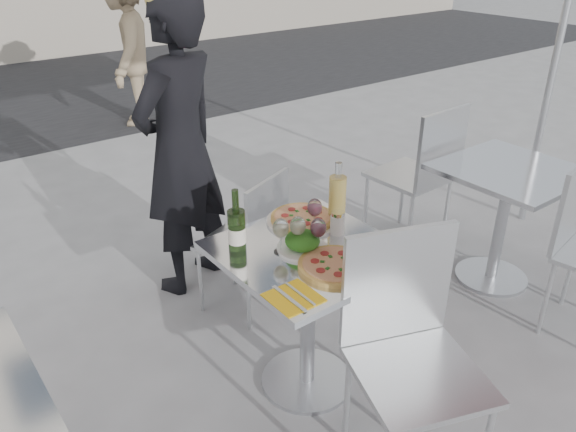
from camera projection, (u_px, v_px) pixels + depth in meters
ground at (307, 382)px, 2.74m from camera, size 80.00×80.00×0.00m
main_table at (308, 290)px, 2.49m from camera, size 0.72×0.72×0.75m
side_table_right at (505, 201)px, 3.30m from camera, size 0.72×0.72×0.75m
chair_far at (252, 234)px, 3.03m from camera, size 0.50×0.51×0.84m
chair_near at (408, 338)px, 2.12m from camera, size 0.59×0.60×1.00m
side_chair_rfar at (423, 167)px, 3.64m from camera, size 0.47×0.48×1.00m
woman_diner at (180, 149)px, 3.15m from camera, size 0.74×0.63×1.73m
pedestrian_b at (127, 47)px, 6.01m from camera, size 1.08×1.25×1.68m
pizza_near at (335, 265)px, 2.27m from camera, size 0.31×0.31×0.02m
pizza_far at (302, 219)px, 2.61m from camera, size 0.34×0.34×0.03m
salad_plate at (302, 242)px, 2.38m from camera, size 0.22×0.22×0.09m
wine_bottle at (237, 230)px, 2.32m from camera, size 0.07×0.08×0.29m
carafe at (337, 197)px, 2.59m from camera, size 0.08×0.08×0.29m
sugar_shaker at (337, 223)px, 2.50m from camera, size 0.06×0.06×0.11m
wineglass_white_a at (281, 229)px, 2.33m from camera, size 0.07×0.07×0.16m
wineglass_white_b at (298, 227)px, 2.35m from camera, size 0.07×0.07×0.16m
wineglass_red_a at (318, 229)px, 2.33m from camera, size 0.07×0.07×0.16m
wineglass_red_b at (315, 209)px, 2.50m from camera, size 0.07×0.07×0.16m
napkin_left at (293, 297)px, 2.08m from camera, size 0.18×0.20×0.01m
napkin_right at (390, 250)px, 2.39m from camera, size 0.22×0.22×0.01m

